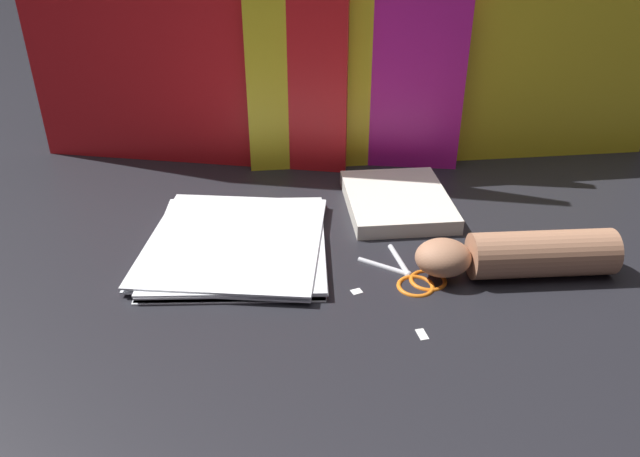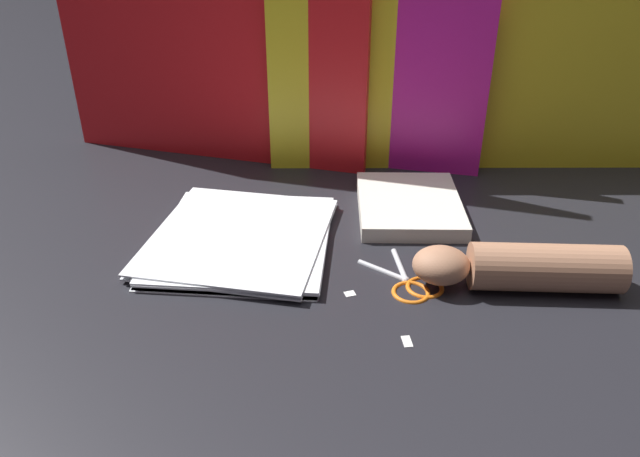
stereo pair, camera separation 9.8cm
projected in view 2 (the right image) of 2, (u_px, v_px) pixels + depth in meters
The scene contains 10 objects.
ground_plane at pixel (305, 255), 1.02m from camera, with size 6.00×6.00×0.00m, color black.
backdrop_panel_left at pixel (206, 20), 1.24m from camera, with size 0.66×0.13×0.58m.
backdrop_panel_center at pixel (320, 78), 1.27m from camera, with size 0.67×0.11×0.36m.
backdrop_panel_right at pixel (486, 79), 1.24m from camera, with size 0.87×0.11×0.38m.
paper_stack at pixel (242, 239), 1.05m from camera, with size 0.31×0.34×0.02m.
book_closed at pixel (409, 205), 1.15m from camera, with size 0.20×0.24×0.03m.
scissors at pixel (411, 282), 0.95m from camera, with size 0.14×0.15×0.01m.
hand_forearm at pixel (521, 267), 0.93m from camera, with size 0.31×0.09×0.07m.
paper_scrap_near at pixel (350, 294), 0.93m from camera, with size 0.02×0.02×0.00m.
paper_scrap_mid at pixel (407, 341), 0.83m from camera, with size 0.02×0.03×0.00m.
Camera 2 is at (0.11, -0.86, 0.55)m, focal length 35.00 mm.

